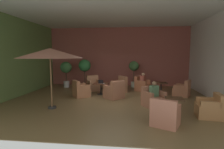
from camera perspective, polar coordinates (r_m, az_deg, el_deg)
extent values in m
cube|color=brown|center=(8.60, -0.32, -8.28)|extent=(9.88, 8.61, 0.02)
cube|color=#9B4E44|center=(12.58, 1.96, 5.74)|extent=(9.88, 0.08, 4.08)
cube|color=#5F7D41|center=(10.15, -29.11, 4.84)|extent=(0.08, 8.61, 4.08)
cube|color=silver|center=(9.16, 31.89, 4.62)|extent=(0.08, 8.61, 4.08)
cube|color=silver|center=(8.56, -0.34, 19.47)|extent=(9.88, 8.61, 0.06)
cylinder|color=black|center=(9.83, -3.57, -6.32)|extent=(0.43, 0.43, 0.02)
cylinder|color=black|center=(9.77, -3.58, -4.74)|extent=(0.07, 0.07, 0.58)
cube|color=#522C1B|center=(9.72, -3.60, -2.97)|extent=(0.82, 0.82, 0.03)
cube|color=#AC6B47|center=(9.35, -9.78, -5.78)|extent=(1.04, 1.04, 0.43)
cube|color=#AC6B47|center=(9.18, -11.54, -3.31)|extent=(0.57, 0.70, 0.43)
cube|color=#AC6B47|center=(9.59, -10.23, -3.50)|extent=(0.54, 0.45, 0.23)
cube|color=#AC6B47|center=(9.02, -8.90, -4.10)|extent=(0.54, 0.45, 0.23)
cube|color=#AD6C4F|center=(8.91, 0.60, -6.31)|extent=(1.13, 1.13, 0.42)
cube|color=#AD6C4F|center=(8.59, 1.92, -3.74)|extent=(0.69, 0.69, 0.47)
cube|color=#AD6C4F|center=(8.68, -1.24, -4.42)|extent=(0.55, 0.55, 0.24)
cube|color=#AD6C4F|center=(9.08, 2.02, -3.95)|extent=(0.55, 0.55, 0.24)
cube|color=#A86C4A|center=(10.31, 2.06, -4.49)|extent=(1.07, 1.06, 0.46)
cube|color=#A86C4A|center=(10.39, 3.51, -1.83)|extent=(0.57, 0.70, 0.46)
cube|color=#A86C4A|center=(9.97, 2.78, -2.97)|extent=(0.57, 0.46, 0.19)
cube|color=#A86C4A|center=(10.49, 0.99, -2.50)|extent=(0.57, 0.46, 0.19)
cube|color=#AD7452|center=(10.82, -5.81, -4.04)|extent=(0.98, 0.98, 0.44)
cube|color=#AD7452|center=(11.00, -6.32, -1.47)|extent=(0.69, 0.51, 0.47)
cube|color=#AD7452|center=(10.83, -4.29, -2.32)|extent=(0.40, 0.53, 0.19)
cube|color=#AD7452|center=(10.63, -7.26, -2.51)|extent=(0.40, 0.53, 0.19)
cylinder|color=black|center=(6.94, 19.31, -12.05)|extent=(0.33, 0.33, 0.02)
cylinder|color=black|center=(6.86, 19.39, -9.86)|extent=(0.07, 0.07, 0.58)
cube|color=#4A311E|center=(6.78, 19.49, -7.38)|extent=(0.68, 0.68, 0.03)
cube|color=#AC684D|center=(7.69, 13.33, -8.46)|extent=(1.08, 1.07, 0.44)
cube|color=#AC684D|center=(7.83, 12.04, -5.09)|extent=(0.76, 0.56, 0.38)
cube|color=#AC684D|center=(7.80, 15.49, -5.86)|extent=(0.43, 0.58, 0.22)
cube|color=#AC684D|center=(7.39, 11.58, -6.43)|extent=(0.43, 0.58, 0.22)
cube|color=#B66C53|center=(5.82, 16.86, -13.47)|extent=(1.01, 0.98, 0.42)
cube|color=#B66C53|center=(5.43, 16.23, -10.06)|extent=(0.77, 0.48, 0.45)
cube|color=#B66C53|center=(5.84, 14.01, -9.95)|extent=(0.37, 0.56, 0.23)
cube|color=#B66C53|center=(5.69, 20.21, -10.59)|extent=(0.37, 0.56, 0.23)
cube|color=#AD7343|center=(7.09, 28.73, -10.29)|extent=(0.88, 0.85, 0.45)
cube|color=#AD7343|center=(7.08, 31.34, -6.96)|extent=(0.26, 0.77, 0.39)
cube|color=#AD7343|center=(6.72, 29.20, -8.39)|extent=(0.63, 0.23, 0.19)
cube|color=#AD7343|center=(7.28, 27.90, -7.23)|extent=(0.63, 0.23, 0.19)
cylinder|color=black|center=(10.46, 15.47, -5.76)|extent=(0.33, 0.33, 0.02)
cylinder|color=black|center=(10.41, 15.51, -4.27)|extent=(0.07, 0.07, 0.58)
cube|color=#482C19|center=(10.36, 15.56, -2.61)|extent=(0.66, 0.66, 0.03)
cube|color=#B06849|center=(10.10, 21.49, -5.26)|extent=(1.03, 1.01, 0.42)
cube|color=#B06849|center=(9.96, 23.26, -3.00)|extent=(0.51, 0.72, 0.44)
cube|color=#B06849|center=(9.78, 20.90, -3.81)|extent=(0.60, 0.43, 0.19)
cube|color=#B06849|center=(10.34, 21.73, -3.32)|extent=(0.60, 0.43, 0.19)
cube|color=#B56743|center=(10.85, 9.94, -4.14)|extent=(1.05, 1.04, 0.42)
cube|color=#B56743|center=(10.92, 8.55, -1.71)|extent=(0.52, 0.74, 0.47)
cube|color=#B56743|center=(11.06, 10.87, -2.25)|extent=(0.59, 0.42, 0.24)
cube|color=#B56743|center=(10.51, 9.44, -2.67)|extent=(0.59, 0.42, 0.24)
cylinder|color=#2D2D2D|center=(7.70, -18.76, -9.98)|extent=(0.32, 0.32, 0.08)
cylinder|color=brown|center=(7.47, -19.07, -1.47)|extent=(0.06, 0.06, 2.38)
cone|color=#A56552|center=(7.41, -19.36, 6.54)|extent=(2.57, 2.57, 0.40)
cylinder|color=#A76041|center=(11.87, -8.71, -3.44)|extent=(0.33, 0.33, 0.33)
cylinder|color=brown|center=(11.79, -8.76, -0.72)|extent=(0.06, 0.06, 0.81)
sphere|color=#2C6936|center=(11.72, -8.82, 2.89)|extent=(0.79, 0.79, 0.79)
cylinder|color=silver|center=(12.28, -14.48, -3.05)|extent=(0.38, 0.38, 0.41)
cylinder|color=brown|center=(12.21, -14.55, -0.69)|extent=(0.06, 0.06, 0.61)
sphere|color=#3D6C3B|center=(12.15, -14.63, 2.25)|extent=(0.76, 0.76, 0.76)
cylinder|color=silver|center=(12.03, 7.00, -3.21)|extent=(0.35, 0.35, 0.36)
cylinder|color=brown|center=(11.95, 7.04, -0.50)|extent=(0.06, 0.06, 0.79)
sphere|color=#3D6335|center=(11.89, 7.08, 2.73)|extent=(0.66, 0.66, 0.66)
cube|color=#AF5343|center=(10.78, 9.98, -1.71)|extent=(0.40, 0.44, 0.52)
sphere|color=tan|center=(10.74, 10.02, 0.08)|extent=(0.18, 0.18, 0.18)
cube|color=#547753|center=(7.59, 13.42, -5.20)|extent=(0.40, 0.37, 0.46)
sphere|color=#875F41|center=(7.54, 13.48, -2.85)|extent=(0.19, 0.19, 0.19)
cylinder|color=white|center=(9.75, -3.65, -2.51)|extent=(0.08, 0.08, 0.11)
cube|color=#9EA0A5|center=(9.74, -3.30, -2.81)|extent=(0.37, 0.32, 0.01)
cube|color=black|center=(9.63, -3.64, -2.31)|extent=(0.29, 0.12, 0.19)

